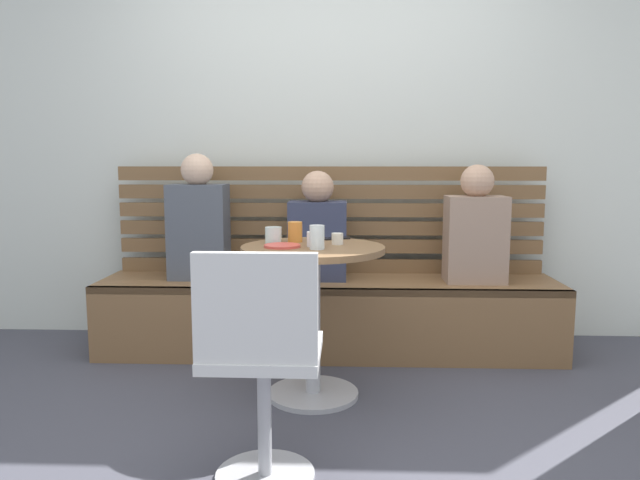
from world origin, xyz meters
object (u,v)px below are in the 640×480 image
object	(u,v)px
cafe_table	(313,292)
person_adult	(199,223)
cup_ceramic_white	(315,239)
phone_on_table	(335,238)
plate_small	(282,246)
cup_tumbler_orange	(295,232)
cup_water_clear	(317,237)
booth_bench	(328,316)
cup_espresso_small	(337,239)
person_child_middle	(318,232)
cup_glass_short	(273,235)
white_chair	(261,359)
person_child_left	(476,230)

from	to	relation	value
cafe_table	person_adult	size ratio (longest dim) A/B	1.00
cup_ceramic_white	phone_on_table	size ratio (longest dim) A/B	0.57
phone_on_table	plate_small	bearing A→B (deg)	114.95
cup_tumbler_orange	cup_water_clear	size ratio (longest dim) A/B	0.91
booth_bench	cup_espresso_small	distance (m)	0.83
person_adult	person_child_middle	world-z (taller)	person_adult
person_child_middle	cup_glass_short	distance (m)	0.66
person_child_middle	plate_small	distance (m)	0.77
person_adult	cup_water_clear	bearing A→B (deg)	-47.51
cup_glass_short	white_chair	bearing A→B (deg)	-86.12
person_child_left	white_chair	bearing A→B (deg)	-125.25
cafe_table	person_adult	world-z (taller)	person_adult
white_chair	cup_tumbler_orange	bearing A→B (deg)	87.56
booth_bench	cup_ceramic_white	xyz separation A→B (m)	(-0.04, -0.70, 0.55)
cup_tumbler_orange	plate_small	bearing A→B (deg)	-104.05
booth_bench	cup_espresso_small	xyz separation A→B (m)	(0.06, -0.62, 0.55)
cup_ceramic_white	cup_glass_short	distance (m)	0.23
white_chair	cup_glass_short	world-z (taller)	white_chair
cup_glass_short	plate_small	bearing A→B (deg)	-66.35
white_chair	cup_espresso_small	distance (m)	0.95
cup_ceramic_white	cafe_table	bearing A→B (deg)	124.22
cup_espresso_small	cup_water_clear	size ratio (longest dim) A/B	0.51
cafe_table	person_child_middle	size ratio (longest dim) A/B	1.15
plate_small	person_child_middle	bearing A→B (deg)	80.01
booth_bench	cup_water_clear	bearing A→B (deg)	-92.34
person_child_left	cup_glass_short	world-z (taller)	person_child_left
person_adult	cup_ceramic_white	xyz separation A→B (m)	(0.73, -0.72, 0.00)
white_chair	cup_glass_short	xyz separation A→B (m)	(-0.06, 0.90, 0.32)
booth_bench	cafe_table	size ratio (longest dim) A/B	3.65
cup_glass_short	person_child_left	bearing A→B (deg)	27.63
cup_glass_short	phone_on_table	xyz separation A→B (m)	(0.30, 0.17, -0.04)
person_child_left	cup_water_clear	distance (m)	1.17
person_child_left	person_child_middle	world-z (taller)	person_child_left
booth_bench	white_chair	size ratio (longest dim) A/B	3.18
person_child_middle	cup_glass_short	world-z (taller)	person_child_middle
cup_tumbler_orange	phone_on_table	distance (m)	0.24
person_adult	plate_small	xyz separation A→B (m)	(0.58, -0.75, -0.03)
cup_ceramic_white	phone_on_table	world-z (taller)	cup_ceramic_white
cup_espresso_small	plate_small	xyz separation A→B (m)	(-0.26, -0.10, -0.02)
person_child_left	cup_espresso_small	xyz separation A→B (m)	(-0.79, -0.61, 0.03)
cup_glass_short	cup_espresso_small	distance (m)	0.31
cup_tumbler_orange	cup_espresso_small	world-z (taller)	cup_tumbler_orange
person_child_left	person_adult	bearing A→B (deg)	178.49
booth_bench	white_chair	bearing A→B (deg)	-97.33
booth_bench	cup_glass_short	distance (m)	0.85
cup_ceramic_white	plate_small	size ratio (longest dim) A/B	0.47
cup_glass_short	phone_on_table	bearing A→B (deg)	29.84
person_child_middle	cup_glass_short	size ratio (longest dim) A/B	8.04
cafe_table	plate_small	size ratio (longest dim) A/B	4.35
person_child_left	booth_bench	bearing A→B (deg)	179.02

